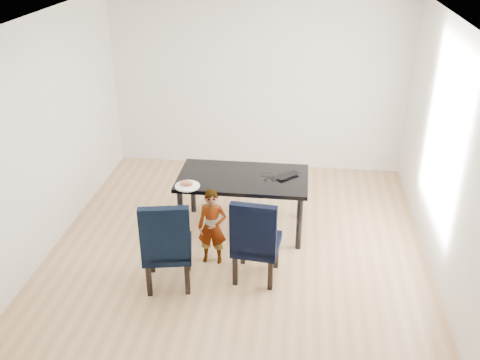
# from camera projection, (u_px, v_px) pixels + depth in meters

# --- Properties ---
(floor) EXTENTS (4.50, 5.00, 0.01)m
(floor) POSITION_uv_depth(u_px,v_px,m) (238.00, 250.00, 6.48)
(floor) COLOR tan
(floor) RESTS_ON ground
(ceiling) EXTENTS (4.50, 5.00, 0.01)m
(ceiling) POSITION_uv_depth(u_px,v_px,m) (238.00, 21.00, 5.27)
(ceiling) COLOR white
(ceiling) RESTS_ON wall_back
(wall_back) EXTENTS (4.50, 0.01, 2.70)m
(wall_back) POSITION_uv_depth(u_px,v_px,m) (258.00, 83.00, 8.10)
(wall_back) COLOR silver
(wall_back) RESTS_ON ground
(wall_front) EXTENTS (4.50, 0.01, 2.70)m
(wall_front) POSITION_uv_depth(u_px,v_px,m) (193.00, 289.00, 3.65)
(wall_front) COLOR white
(wall_front) RESTS_ON ground
(wall_left) EXTENTS (0.01, 5.00, 2.70)m
(wall_left) POSITION_uv_depth(u_px,v_px,m) (43.00, 138.00, 6.12)
(wall_left) COLOR silver
(wall_left) RESTS_ON ground
(wall_right) EXTENTS (0.01, 5.00, 2.70)m
(wall_right) POSITION_uv_depth(u_px,v_px,m) (450.00, 157.00, 5.63)
(wall_right) COLOR silver
(wall_right) RESTS_ON ground
(dining_table) EXTENTS (1.60, 0.90, 0.75)m
(dining_table) POSITION_uv_depth(u_px,v_px,m) (243.00, 203.00, 6.75)
(dining_table) COLOR black
(dining_table) RESTS_ON floor
(chair_left) EXTENTS (0.60, 0.62, 1.06)m
(chair_left) POSITION_uv_depth(u_px,v_px,m) (167.00, 242.00, 5.68)
(chair_left) COLOR black
(chair_left) RESTS_ON floor
(chair_right) EXTENTS (0.54, 0.55, 1.02)m
(chair_right) POSITION_uv_depth(u_px,v_px,m) (257.00, 237.00, 5.80)
(chair_right) COLOR black
(chair_right) RESTS_ON floor
(child) EXTENTS (0.34, 0.22, 0.92)m
(child) POSITION_uv_depth(u_px,v_px,m) (212.00, 227.00, 6.08)
(child) COLOR orange
(child) RESTS_ON floor
(plate) EXTENTS (0.37, 0.37, 0.02)m
(plate) POSITION_uv_depth(u_px,v_px,m) (187.00, 186.00, 6.34)
(plate) COLOR white
(plate) RESTS_ON dining_table
(sandwich) EXTENTS (0.18, 0.13, 0.07)m
(sandwich) POSITION_uv_depth(u_px,v_px,m) (186.00, 183.00, 6.32)
(sandwich) COLOR #9E5838
(sandwich) RESTS_ON plate
(laptop) EXTENTS (0.36, 0.36, 0.02)m
(laptop) POSITION_uv_depth(u_px,v_px,m) (285.00, 175.00, 6.61)
(laptop) COLOR black
(laptop) RESTS_ON dining_table
(cable_tangle) EXTENTS (0.18, 0.18, 0.01)m
(cable_tangle) POSITION_uv_depth(u_px,v_px,m) (270.00, 180.00, 6.51)
(cable_tangle) COLOR black
(cable_tangle) RESTS_ON dining_table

